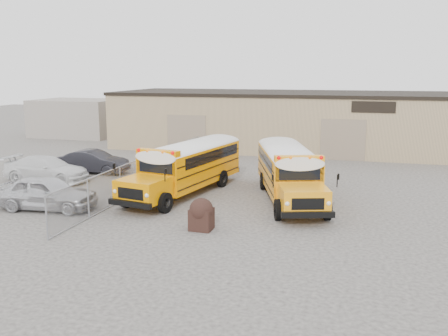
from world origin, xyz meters
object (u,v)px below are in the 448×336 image
(tarp_bundle, at_px, (201,214))
(car_silver, at_px, (46,193))
(school_bus_left, at_px, (233,149))
(car_dark, at_px, (94,162))
(car_white, at_px, (47,169))
(school_bus_right, at_px, (274,151))

(tarp_bundle, bearing_deg, car_silver, 173.50)
(school_bus_left, relative_size, car_dark, 2.17)
(school_bus_left, bearing_deg, car_silver, -120.63)
(tarp_bundle, distance_m, car_white, 13.14)
(car_silver, xyz_separation_m, car_dark, (-2.32, 8.21, -0.07))
(tarp_bundle, height_order, car_white, car_white)
(tarp_bundle, xyz_separation_m, car_dark, (-10.28, 9.12, 0.04))
(school_bus_left, distance_m, car_white, 11.29)
(school_bus_left, distance_m, school_bus_right, 2.62)
(tarp_bundle, relative_size, car_dark, 0.30)
(school_bus_right, height_order, car_silver, school_bus_right)
(car_white, bearing_deg, car_dark, -24.74)
(school_bus_right, height_order, car_white, school_bus_right)
(tarp_bundle, xyz_separation_m, car_white, (-11.62, 6.12, 0.06))
(car_silver, relative_size, car_dark, 1.06)
(school_bus_right, relative_size, car_silver, 2.01)
(school_bus_right, xyz_separation_m, tarp_bundle, (-0.91, -11.46, -0.88))
(school_bus_right, xyz_separation_m, car_silver, (-8.87, -10.55, -0.76))
(school_bus_left, distance_m, tarp_bundle, 11.62)
(school_bus_right, distance_m, car_dark, 11.46)
(school_bus_left, bearing_deg, tarp_bundle, -81.50)
(school_bus_left, xyz_separation_m, school_bus_right, (2.62, 0.00, -0.02))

